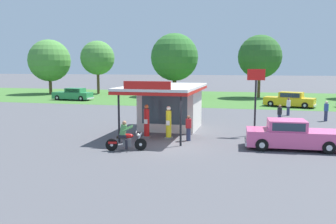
# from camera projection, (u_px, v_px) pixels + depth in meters

# --- Properties ---
(ground_plane) EXTENTS (300.00, 300.00, 0.00)m
(ground_plane) POSITION_uv_depth(u_px,v_px,m) (168.00, 145.00, 19.63)
(ground_plane) COLOR #4C4C51
(grass_verge_strip) EXTENTS (120.00, 24.00, 0.01)m
(grass_verge_strip) POSITION_uv_depth(u_px,v_px,m) (220.00, 98.00, 48.51)
(grass_verge_strip) COLOR #3D6B2D
(grass_verge_strip) RESTS_ON ground
(service_station_kiosk) EXTENTS (4.53, 7.74, 3.58)m
(service_station_kiosk) POSITION_uv_depth(u_px,v_px,m) (169.00, 104.00, 24.33)
(service_station_kiosk) COLOR silver
(service_station_kiosk) RESTS_ON ground
(gas_pump_nearside) EXTENTS (0.44, 0.44, 2.06)m
(gas_pump_nearside) POSITION_uv_depth(u_px,v_px,m) (147.00, 122.00, 21.65)
(gas_pump_nearside) COLOR slate
(gas_pump_nearside) RESTS_ON ground
(gas_pump_offside) EXTENTS (0.44, 0.44, 1.99)m
(gas_pump_offside) POSITION_uv_depth(u_px,v_px,m) (169.00, 124.00, 21.32)
(gas_pump_offside) COLOR slate
(gas_pump_offside) RESTS_ON ground
(motorcycle_with_rider) EXTENTS (2.07, 0.88, 1.58)m
(motorcycle_with_rider) POSITION_uv_depth(u_px,v_px,m) (125.00, 138.00, 18.35)
(motorcycle_with_rider) COLOR black
(motorcycle_with_rider) RESTS_ON ground
(featured_classic_sedan) EXTENTS (5.09, 2.09, 1.56)m
(featured_classic_sedan) POSITION_uv_depth(u_px,v_px,m) (291.00, 136.00, 18.74)
(featured_classic_sedan) COLOR #E55993
(featured_classic_sedan) RESTS_ON ground
(parked_car_back_row_far_right) EXTENTS (5.42, 2.58, 1.55)m
(parked_car_back_row_far_right) POSITION_uv_depth(u_px,v_px,m) (171.00, 97.00, 42.46)
(parked_car_back_row_far_right) COLOR gold
(parked_car_back_row_far_right) RESTS_ON ground
(parked_car_back_row_right) EXTENTS (5.64, 3.25, 1.60)m
(parked_car_back_row_right) POSITION_uv_depth(u_px,v_px,m) (290.00, 100.00, 37.95)
(parked_car_back_row_right) COLOR gold
(parked_car_back_row_right) RESTS_ON ground
(parked_car_second_row_spare) EXTENTS (5.36, 2.07, 1.56)m
(parked_car_second_row_spare) POSITION_uv_depth(u_px,v_px,m) (73.00, 95.00, 45.43)
(parked_car_second_row_spare) COLOR #2D844C
(parked_car_second_row_spare) RESTS_ON ground
(bystander_standing_back_lot) EXTENTS (0.34, 0.34, 1.63)m
(bystander_standing_back_lot) POSITION_uv_depth(u_px,v_px,m) (326.00, 111.00, 28.09)
(bystander_standing_back_lot) COLOR #2D3351
(bystander_standing_back_lot) RESTS_ON ground
(bystander_strolling_foreground) EXTENTS (0.34, 0.34, 1.60)m
(bystander_strolling_foreground) POSITION_uv_depth(u_px,v_px,m) (288.00, 106.00, 31.28)
(bystander_strolling_foreground) COLOR #2D3351
(bystander_strolling_foreground) RESTS_ON ground
(bystander_chatting_near_pumps) EXTENTS (0.34, 0.34, 1.51)m
(bystander_chatting_near_pumps) POSITION_uv_depth(u_px,v_px,m) (189.00, 128.00, 20.75)
(bystander_chatting_near_pumps) COLOR #2D3351
(bystander_chatting_near_pumps) RESTS_ON ground
(bystander_leaning_by_kiosk) EXTENTS (0.34, 0.34, 1.49)m
(bystander_leaning_by_kiosk) POSITION_uv_depth(u_px,v_px,m) (280.00, 114.00, 26.60)
(bystander_leaning_by_kiosk) COLOR #2D3351
(bystander_leaning_by_kiosk) RESTS_ON ground
(bystander_admiring_sedan) EXTENTS (0.34, 0.34, 1.67)m
(bystander_admiring_sedan) POSITION_uv_depth(u_px,v_px,m) (189.00, 109.00, 28.95)
(bystander_admiring_sedan) COLOR black
(bystander_admiring_sedan) RESTS_ON ground
(tree_oak_right) EXTENTS (5.34, 5.34, 8.32)m
(tree_oak_right) POSITION_uv_depth(u_px,v_px,m) (97.00, 58.00, 55.30)
(tree_oak_right) COLOR brown
(tree_oak_right) RESTS_ON ground
(tree_oak_centre) EXTENTS (6.90, 6.90, 9.10)m
(tree_oak_centre) POSITION_uv_depth(u_px,v_px,m) (175.00, 59.00, 51.12)
(tree_oak_centre) COLOR brown
(tree_oak_centre) RESTS_ON ground
(tree_oak_far_left) EXTENTS (5.97, 5.97, 8.64)m
(tree_oak_far_left) POSITION_uv_depth(u_px,v_px,m) (260.00, 57.00, 48.39)
(tree_oak_far_left) COLOR brown
(tree_oak_far_left) RESTS_ON ground
(tree_oak_distant_spare) EXTENTS (6.53, 6.53, 8.49)m
(tree_oak_distant_spare) POSITION_uv_depth(u_px,v_px,m) (49.00, 61.00, 54.88)
(tree_oak_distant_spare) COLOR brown
(tree_oak_distant_spare) RESTS_ON ground
(roadside_pole_sign) EXTENTS (1.10, 0.12, 4.21)m
(roadside_pole_sign) POSITION_uv_depth(u_px,v_px,m) (256.00, 90.00, 22.15)
(roadside_pole_sign) COLOR black
(roadside_pole_sign) RESTS_ON ground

